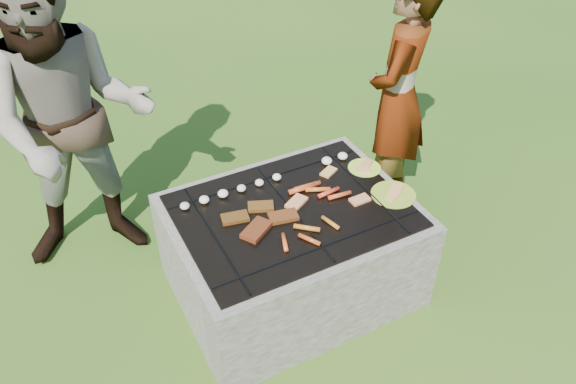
{
  "coord_description": "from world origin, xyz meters",
  "views": [
    {
      "loc": [
        -1.09,
        -2.02,
        2.57
      ],
      "look_at": [
        0.0,
        0.05,
        0.7
      ],
      "focal_mm": 35.0,
      "sensor_mm": 36.0,
      "label": 1
    }
  ],
  "objects_px": {
    "fire_pit": "(292,253)",
    "plate_near": "(393,195)",
    "bystander": "(73,123)",
    "plate_far": "(365,168)",
    "cook": "(398,97)"
  },
  "relations": [
    {
      "from": "plate_near",
      "to": "cook",
      "type": "distance_m",
      "value": 0.78
    },
    {
      "from": "cook",
      "to": "fire_pit",
      "type": "bearing_deg",
      "value": -12.82
    },
    {
      "from": "cook",
      "to": "bystander",
      "type": "height_order",
      "value": "bystander"
    },
    {
      "from": "plate_far",
      "to": "bystander",
      "type": "bearing_deg",
      "value": 153.71
    },
    {
      "from": "plate_far",
      "to": "bystander",
      "type": "height_order",
      "value": "bystander"
    },
    {
      "from": "fire_pit",
      "to": "plate_near",
      "type": "height_order",
      "value": "plate_near"
    },
    {
      "from": "plate_far",
      "to": "plate_near",
      "type": "relative_size",
      "value": 0.69
    },
    {
      "from": "fire_pit",
      "to": "plate_far",
      "type": "bearing_deg",
      "value": 14.15
    },
    {
      "from": "fire_pit",
      "to": "bystander",
      "type": "bearing_deg",
      "value": 136.29
    },
    {
      "from": "plate_near",
      "to": "bystander",
      "type": "relative_size",
      "value": 0.16
    },
    {
      "from": "fire_pit",
      "to": "plate_far",
      "type": "height_order",
      "value": "plate_far"
    },
    {
      "from": "plate_far",
      "to": "cook",
      "type": "height_order",
      "value": "cook"
    },
    {
      "from": "fire_pit",
      "to": "cook",
      "type": "relative_size",
      "value": 0.81
    },
    {
      "from": "plate_far",
      "to": "bystander",
      "type": "xyz_separation_m",
      "value": [
        -1.47,
        0.72,
        0.33
      ]
    },
    {
      "from": "fire_pit",
      "to": "plate_far",
      "type": "xyz_separation_m",
      "value": [
        0.56,
        0.14,
        0.33
      ]
    }
  ]
}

